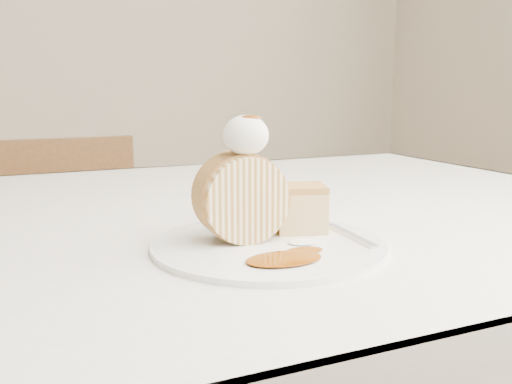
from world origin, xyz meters
name	(u,v)px	position (x,y,z in m)	size (l,w,h in m)	color
table	(175,277)	(0.00, 0.20, 0.66)	(1.40, 0.90, 0.75)	silver
chair_far	(62,257)	(-0.07, 1.08, 0.45)	(0.37, 0.37, 0.79)	brown
plate	(268,245)	(0.05, 0.00, 0.75)	(0.25, 0.25, 0.01)	white
roulade_slice	(241,198)	(0.03, 0.02, 0.80)	(0.09, 0.09, 0.05)	beige
cake_chunk	(300,211)	(0.10, 0.03, 0.78)	(0.06, 0.05, 0.05)	#BD8947
whipped_cream	(246,135)	(0.03, 0.01, 0.87)	(0.05, 0.05, 0.04)	silver
caramel_drizzle	(250,112)	(0.03, 0.01, 0.89)	(0.02, 0.02, 0.01)	#6B2F04
caramel_pool	(284,259)	(0.03, -0.07, 0.76)	(0.08, 0.05, 0.00)	#6B2F04
fork	(350,235)	(0.14, -0.02, 0.76)	(0.02, 0.15, 0.00)	silver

